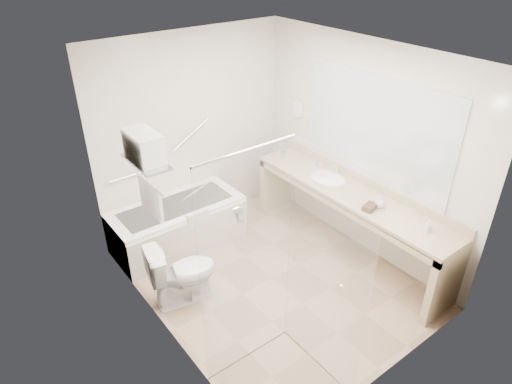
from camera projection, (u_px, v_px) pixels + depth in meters
floor at (272, 278)px, 5.20m from camera, size 3.20×3.20×0.00m
ceiling at (277, 56)px, 3.94m from camera, size 2.60×3.20×0.10m
wall_back at (193, 133)px, 5.67m from camera, size 2.60×0.10×2.50m
wall_front at (407, 264)px, 3.47m from camera, size 2.60×0.10×2.50m
wall_left at (156, 227)px, 3.89m from camera, size 0.10×3.20×2.50m
wall_right at (361, 149)px, 5.25m from camera, size 0.10×3.20×2.50m
bathtub at (178, 224)px, 5.65m from camera, size 1.60×0.73×0.59m
grab_bar_short at (125, 177)px, 5.29m from camera, size 0.40×0.03×0.03m
grab_bar_long at (191, 135)px, 5.61m from camera, size 0.53×0.03×0.33m
shower_enclosure at (286, 269)px, 3.69m from camera, size 0.96×0.91×2.11m
towel_shelf at (145, 156)px, 3.94m from camera, size 0.24×0.55×0.81m
vanity_counter at (349, 207)px, 5.31m from camera, size 0.55×2.70×0.95m
sink at (328, 180)px, 5.51m from camera, size 0.40×0.52×0.14m
faucet at (337, 168)px, 5.53m from camera, size 0.03×0.03×0.14m
mirror at (375, 129)px, 4.99m from camera, size 0.02×2.00×1.20m
hairdryer_unit at (298, 109)px, 5.84m from camera, size 0.08×0.10×0.18m
toilet at (182, 273)px, 4.74m from camera, size 0.78×0.54×0.70m
amenity_basket at (370, 207)px, 4.86m from camera, size 0.19×0.15×0.06m
soap_bottle_a at (428, 229)px, 4.52m from camera, size 0.09×0.13×0.06m
soap_bottle_b at (380, 203)px, 4.89m from camera, size 0.14×0.16×0.10m
water_bottle_left at (316, 172)px, 5.41m from camera, size 0.07×0.07×0.22m
water_bottle_mid at (283, 147)px, 6.03m from camera, size 0.06×0.06×0.21m
water_bottle_right at (285, 147)px, 6.05m from camera, size 0.06×0.06×0.18m
drinking_glass_near at (283, 155)px, 5.94m from camera, size 0.09×0.09×0.09m
drinking_glass_far at (324, 176)px, 5.43m from camera, size 0.08×0.08×0.09m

